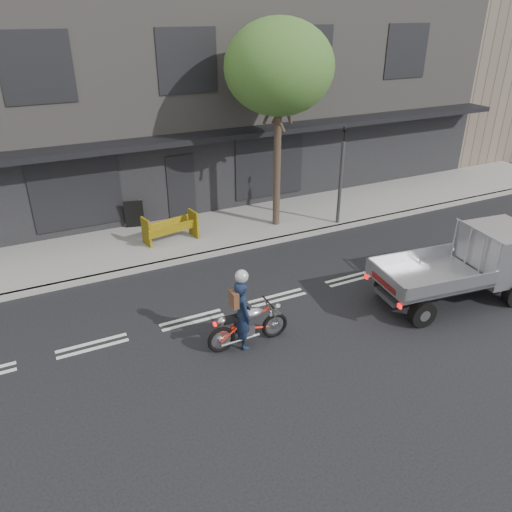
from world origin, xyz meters
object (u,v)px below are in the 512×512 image
object	(u,v)px
motorcycle	(248,324)
rider	(242,314)
flatbed_ute	(487,257)
construction_barrier	(173,230)
sandwich_board	(134,214)
street_tree	(279,68)
traffic_light_pole	(341,181)

from	to	relation	value
motorcycle	rider	bearing A→B (deg)	-178.90
flatbed_ute	construction_barrier	bearing A→B (deg)	142.34
rider	construction_barrier	xyz separation A→B (m)	(0.18, 5.68, -0.21)
sandwich_board	flatbed_ute	bearing A→B (deg)	-34.88
street_tree	motorcycle	xyz separation A→B (m)	(-3.75, -5.68, -4.75)
street_tree	traffic_light_pole	world-z (taller)	street_tree
flatbed_ute	construction_barrier	size ratio (longest dim) A/B	2.60
traffic_light_pole	rider	bearing A→B (deg)	-140.70
construction_barrier	sandwich_board	bearing A→B (deg)	113.60
street_tree	construction_barrier	bearing A→B (deg)	-179.99
construction_barrier	sandwich_board	world-z (taller)	sandwich_board
street_tree	motorcycle	distance (m)	8.30
street_tree	rider	xyz separation A→B (m)	(-3.90, -5.68, -4.44)
flatbed_ute	street_tree	bearing A→B (deg)	120.42
street_tree	construction_barrier	size ratio (longest dim) A/B	4.01
street_tree	traffic_light_pole	bearing A→B (deg)	-23.03
motorcycle	sandwich_board	distance (m)	7.52
construction_barrier	motorcycle	bearing A→B (deg)	-90.32
traffic_light_pole	motorcycle	size ratio (longest dim) A/B	1.77
traffic_light_pole	sandwich_board	bearing A→B (deg)	157.83
traffic_light_pole	sandwich_board	world-z (taller)	traffic_light_pole
traffic_light_pole	rider	size ratio (longest dim) A/B	2.10
street_tree	motorcycle	bearing A→B (deg)	-123.43
motorcycle	construction_barrier	bearing A→B (deg)	90.79
traffic_light_pole	construction_barrier	xyz separation A→B (m)	(-5.72, 0.85, -1.03)
motorcycle	construction_barrier	world-z (taller)	construction_barrier
rider	flatbed_ute	bearing A→B (deg)	-95.01
traffic_light_pole	rider	world-z (taller)	traffic_light_pole
motorcycle	sandwich_board	xyz separation A→B (m)	(-0.75, 7.48, 0.13)
street_tree	rider	bearing A→B (deg)	-124.48
street_tree	construction_barrier	xyz separation A→B (m)	(-3.72, -0.00, -4.66)
flatbed_ute	sandwich_board	xyz separation A→B (m)	(-7.29, 8.19, -0.46)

